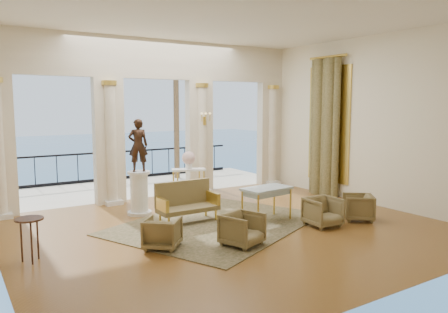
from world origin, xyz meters
TOP-DOWN VIEW (x-y plane):
  - floor at (0.00, 0.00)m, footprint 9.00×9.00m
  - room_walls at (0.00, -1.12)m, footprint 9.00×9.00m
  - arcade at (-0.00, 3.82)m, footprint 9.00×0.56m
  - terrace at (0.00, 5.80)m, footprint 10.00×3.60m
  - balustrade at (0.00, 7.40)m, footprint 9.00×0.06m
  - palm_tree at (2.00, 6.60)m, footprint 2.00×2.00m
  - curtain at (4.28, 1.50)m, footprint 0.33×1.40m
  - window_frame at (4.47, 1.50)m, footprint 0.04×1.60m
  - wall_sconce at (1.40, 3.51)m, footprint 0.30×0.11m
  - rug at (-0.05, 0.50)m, footprint 5.45×4.95m
  - armchair_a at (-0.44, -1.06)m, footprint 0.86×0.83m
  - armchair_b at (1.84, -0.93)m, footprint 0.73×0.69m
  - armchair_c at (2.90, -1.01)m, footprint 0.89×0.89m
  - armchair_d at (-1.80, -0.39)m, footprint 0.86×0.86m
  - settee at (-0.53, 1.06)m, footprint 1.40×0.60m
  - game_table at (1.05, 0.08)m, footprint 1.22×0.76m
  - pedestal at (-1.20, 2.25)m, footprint 0.58×0.58m
  - statue at (-1.20, 2.25)m, footprint 0.54×0.44m
  - console_table at (0.60, 3.05)m, footprint 1.00×0.67m
  - urn at (0.60, 3.05)m, footprint 0.37×0.37m
  - side_table at (-4.00, 0.19)m, footprint 0.47×0.47m

SIDE VIEW (x-z plane):
  - terrace at x=0.00m, z-range -0.10..0.00m
  - floor at x=0.00m, z-range 0.00..0.00m
  - rug at x=-0.05m, z-range 0.00..0.02m
  - armchair_d at x=-1.80m, z-range 0.00..0.65m
  - armchair_c at x=2.90m, z-range 0.00..0.67m
  - armchair_a at x=-0.44m, z-range 0.00..0.70m
  - armchair_b at x=1.84m, z-range 0.00..0.71m
  - balustrade at x=0.00m, z-range -0.11..0.92m
  - settee at x=-0.53m, z-range -0.01..0.92m
  - pedestal at x=-1.20m, z-range -0.02..1.05m
  - side_table at x=-4.00m, z-range 0.28..1.05m
  - game_table at x=1.05m, z-range 0.31..1.11m
  - console_table at x=0.60m, z-range 0.29..1.18m
  - urn at x=0.60m, z-range 0.92..1.42m
  - statue at x=-1.20m, z-range 1.07..2.35m
  - curtain at x=4.28m, z-range -0.03..4.06m
  - window_frame at x=4.47m, z-range 0.40..3.80m
  - wall_sconce at x=1.40m, z-range 2.06..2.40m
  - arcade at x=0.00m, z-range 0.33..4.83m
  - room_walls at x=0.00m, z-range -1.62..7.38m
  - palm_tree at x=2.00m, z-range 1.84..6.34m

